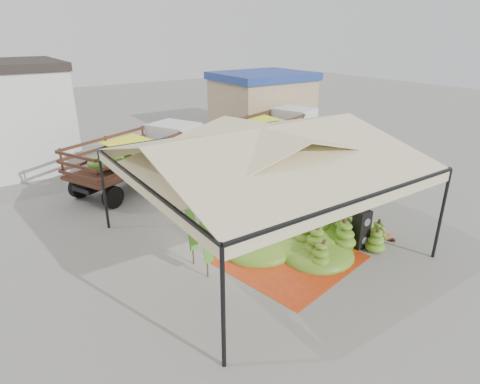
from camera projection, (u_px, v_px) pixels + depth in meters
ground at (260, 241)px, 13.93m from camera, size 90.00×90.00×0.00m
canopy_tent at (262, 150)px, 12.69m from camera, size 8.10×8.10×4.00m
building_tan at (262, 102)px, 28.32m from camera, size 6.30×5.30×4.10m
tarp_left at (288, 258)px, 12.91m from camera, size 4.58×4.43×0.01m
tarp_right at (306, 228)px, 14.81m from camera, size 4.35×4.55×0.01m
banana_heap at (306, 221)px, 13.88m from camera, size 7.51×6.84×1.32m
hand_yellow_a at (349, 256)px, 12.83m from camera, size 0.48×0.41×0.19m
hand_yellow_b at (291, 250)px, 13.15m from camera, size 0.52×0.47×0.20m
hand_red_a at (391, 240)px, 13.83m from camera, size 0.41×0.35×0.17m
hand_red_b at (344, 222)px, 15.09m from camera, size 0.48×0.40×0.21m
hand_green at (310, 248)px, 13.31m from camera, size 0.53×0.52×0.19m
hanging_bunches at (319, 163)px, 13.65m from camera, size 1.74×0.24×0.20m
speaker_stack at (361, 229)px, 13.34m from camera, size 0.51×0.46×1.34m
banana_leaves at (199, 270)px, 12.26m from camera, size 0.96×1.36×3.70m
vendor at (221, 173)px, 18.13m from camera, size 0.63×0.48×1.57m
truck_left at (144, 152)px, 18.93m from camera, size 7.30×5.02×2.38m
truck_right at (275, 129)px, 23.32m from camera, size 7.20×4.27×2.34m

